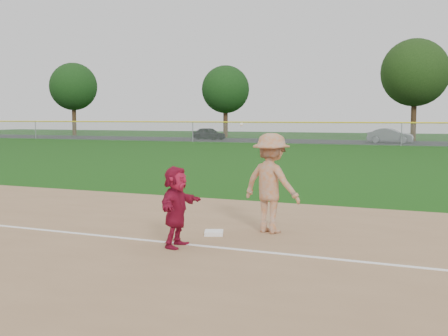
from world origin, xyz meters
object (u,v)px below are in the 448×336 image
at_px(base_runner, 176,207).
at_px(car_left, 209,133).
at_px(car_mid, 390,136).
at_px(first_base, 214,233).

distance_m(base_runner, car_left, 51.41).
bearing_deg(car_mid, car_left, 84.95).
xyz_separation_m(first_base, base_runner, (-0.21, -1.25, 0.72)).
bearing_deg(car_left, first_base, -139.64).
bearing_deg(car_left, base_runner, -140.44).
height_order(base_runner, car_left, base_runner).
bearing_deg(car_left, car_mid, -76.55).
distance_m(first_base, base_runner, 1.46).
relative_size(first_base, car_left, 0.10).
bearing_deg(first_base, car_mid, 92.40).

